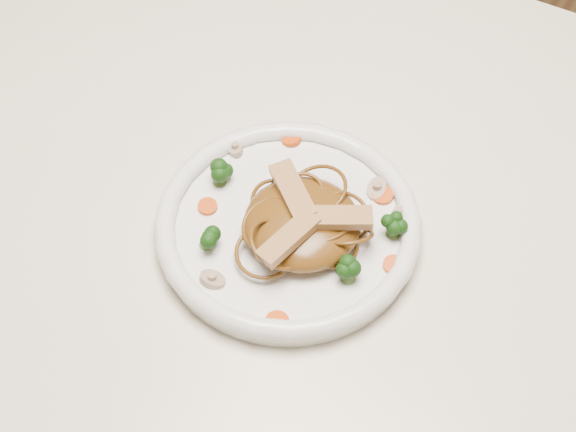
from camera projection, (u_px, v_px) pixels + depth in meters
The scene contains 19 objects.
table at pixel (303, 244), 0.93m from camera, with size 1.20×0.80×0.75m.
plate at pixel (288, 230), 0.81m from camera, with size 0.25×0.25×0.02m, color white.
noodle_mound at pixel (302, 223), 0.79m from camera, with size 0.11×0.11×0.04m, color brown.
chicken_a at pixel (336, 218), 0.77m from camera, with size 0.07×0.02×0.01m, color tan.
chicken_b at pixel (293, 191), 0.79m from camera, with size 0.07×0.02×0.01m, color tan.
chicken_c at pixel (289, 238), 0.76m from camera, with size 0.06×0.02×0.01m, color tan.
broccoli_0 at pixel (394, 225), 0.79m from camera, with size 0.03×0.03×0.03m, color #163F0D, non-canonical shape.
broccoli_1 at pixel (219, 174), 0.83m from camera, with size 0.02×0.02×0.03m, color #163F0D, non-canonical shape.
broccoli_2 at pixel (205, 236), 0.78m from camera, with size 0.02×0.02×0.03m, color #163F0D, non-canonical shape.
broccoli_3 at pixel (349, 269), 0.76m from camera, with size 0.03×0.03×0.03m, color #163F0D, non-canonical shape.
carrot_0 at pixel (383, 195), 0.83m from camera, with size 0.02×0.02×0.01m, color #CB4A07.
carrot_1 at pixel (208, 207), 0.82m from camera, with size 0.02×0.02×0.01m, color #CB4A07.
carrot_2 at pixel (393, 265), 0.78m from camera, with size 0.02×0.02×0.01m, color #CB4A07.
carrot_3 at pixel (291, 139), 0.87m from camera, with size 0.02×0.02×0.01m, color #CB4A07.
carrot_4 at pixel (277, 322), 0.74m from camera, with size 0.02×0.02×0.01m, color #CB4A07.
mushroom_0 at pixel (212, 279), 0.77m from camera, with size 0.02×0.02×0.01m, color #C2AB92.
mushroom_1 at pixel (400, 214), 0.81m from camera, with size 0.02×0.02×0.01m, color #C2AB92.
mushroom_2 at pixel (235, 149), 0.86m from camera, with size 0.02×0.02×0.01m, color #C2AB92.
mushroom_3 at pixel (377, 189), 0.83m from camera, with size 0.03×0.03×0.01m, color #C2AB92.
Camera 1 is at (0.24, -0.48, 1.42)m, focal length 52.40 mm.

